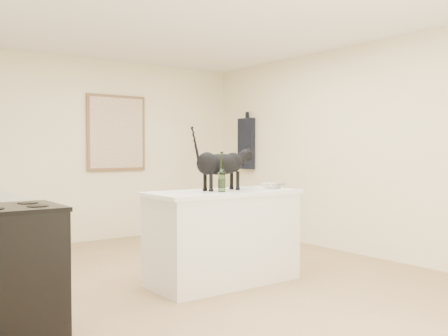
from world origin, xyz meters
TOP-DOWN VIEW (x-y plane):
  - floor at (0.00, 0.00)m, footprint 5.50×5.50m
  - ceiling at (0.00, 0.00)m, footprint 5.50×5.50m
  - wall_back at (0.00, 2.75)m, footprint 4.50×0.00m
  - wall_right at (2.25, 0.00)m, footprint 0.00×5.50m
  - island_base at (0.10, -0.20)m, footprint 1.44×0.67m
  - island_top at (0.10, -0.20)m, footprint 1.50×0.70m
  - stove at (-1.95, -0.60)m, footprint 0.60×0.60m
  - artwork_frame at (0.30, 2.72)m, footprint 0.90×0.03m
  - artwork_canvas at (0.30, 2.70)m, footprint 0.82×0.00m
  - hanging_garment at (2.19, 2.05)m, footprint 0.08×0.34m
  - black_cat at (0.10, -0.16)m, footprint 0.66×0.22m
  - wine_bottle at (0.01, -0.31)m, footprint 0.09×0.09m
  - glass_bowl at (0.66, -0.30)m, footprint 0.31×0.31m

SIDE VIEW (x-z plane):
  - floor at x=0.00m, z-range 0.00..0.00m
  - island_base at x=0.10m, z-range 0.00..0.86m
  - stove at x=-1.95m, z-range 0.00..0.90m
  - island_top at x=0.10m, z-range 0.86..0.90m
  - glass_bowl at x=0.66m, z-range 0.90..0.96m
  - wine_bottle at x=0.01m, z-range 0.90..1.23m
  - black_cat at x=0.10m, z-range 0.90..1.36m
  - wall_back at x=0.00m, z-range -0.95..3.55m
  - wall_right at x=2.25m, z-range -1.45..4.05m
  - hanging_garment at x=2.19m, z-range 1.00..1.80m
  - artwork_frame at x=0.30m, z-range 1.00..2.10m
  - artwork_canvas at x=0.30m, z-range 1.04..2.06m
  - ceiling at x=0.00m, z-range 2.60..2.60m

